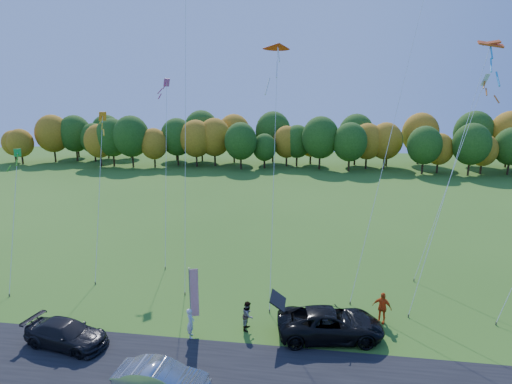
# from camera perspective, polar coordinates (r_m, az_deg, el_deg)

# --- Properties ---
(ground) EXTENTS (160.00, 160.00, 0.00)m
(ground) POSITION_cam_1_polar(r_m,az_deg,el_deg) (24.63, -2.06, -19.43)
(ground) COLOR #325F19
(asphalt_strip) EXTENTS (90.00, 6.00, 0.01)m
(asphalt_strip) POSITION_cam_1_polar(r_m,az_deg,el_deg) (21.44, -4.12, -25.14)
(asphalt_strip) COLOR black
(asphalt_strip) RESTS_ON ground
(tree_line) EXTENTS (116.00, 12.00, 10.00)m
(tree_line) POSITION_cam_1_polar(r_m,az_deg,el_deg) (76.61, 5.12, 3.36)
(tree_line) COLOR #1E4711
(tree_line) RESTS_ON ground
(black_suv) EXTENTS (6.32, 3.59, 1.66)m
(black_suv) POSITION_cam_1_polar(r_m,az_deg,el_deg) (24.21, 10.56, -17.97)
(black_suv) COLOR black
(black_suv) RESTS_ON ground
(silver_sedan) EXTENTS (4.45, 1.78, 1.44)m
(silver_sedan) POSITION_cam_1_polar(r_m,az_deg,el_deg) (20.72, -13.39, -24.59)
(silver_sedan) COLOR #9D9EA2
(silver_sedan) RESTS_ON ground
(dark_truck_a) EXTENTS (4.99, 2.68, 1.38)m
(dark_truck_a) POSITION_cam_1_polar(r_m,az_deg,el_deg) (25.48, -25.47, -17.82)
(dark_truck_a) COLOR black
(dark_truck_a) RESTS_ON ground
(person_tailgate_a) EXTENTS (0.57, 0.72, 1.75)m
(person_tailgate_a) POSITION_cam_1_polar(r_m,az_deg,el_deg) (24.09, -9.33, -17.97)
(person_tailgate_a) COLOR silver
(person_tailgate_a) RESTS_ON ground
(person_tailgate_b) EXTENTS (0.73, 0.90, 1.75)m
(person_tailgate_b) POSITION_cam_1_polar(r_m,az_deg,el_deg) (24.51, -1.15, -17.20)
(person_tailgate_b) COLOR gray
(person_tailgate_b) RESTS_ON ground
(person_east) EXTENTS (1.23, 0.89, 1.94)m
(person_east) POSITION_cam_1_polar(r_m,az_deg,el_deg) (26.21, 17.55, -15.45)
(person_east) COLOR #D94D14
(person_east) RESTS_ON ground
(feather_flag) EXTENTS (0.50, 0.22, 3.93)m
(feather_flag) POSITION_cam_1_polar(r_m,az_deg,el_deg) (23.95, -8.95, -13.97)
(feather_flag) COLOR #999999
(feather_flag) RESTS_ON ground
(kite_delta_blue) EXTENTS (3.54, 11.78, 32.18)m
(kite_delta_blue) POSITION_cam_1_polar(r_m,az_deg,el_deg) (31.28, -10.06, 17.91)
(kite_delta_blue) COLOR #4C3F33
(kite_delta_blue) RESTS_ON ground
(kite_parafoil_orange) EXTENTS (8.30, 13.01, 25.57)m
(kite_parafoil_orange) POSITION_cam_1_polar(r_m,az_deg,el_deg) (31.37, 19.54, 11.25)
(kite_parafoil_orange) COLOR #4C3F33
(kite_parafoil_orange) RESTS_ON ground
(kite_delta_red) EXTENTS (2.25, 10.82, 18.44)m
(kite_delta_red) POSITION_cam_1_polar(r_m,az_deg,el_deg) (28.65, 2.64, 6.26)
(kite_delta_red) COLOR #4C3F33
(kite_delta_red) RESTS_ON ground
(kite_parafoil_rainbow) EXTENTS (7.10, 7.53, 17.43)m
(kite_parafoil_rainbow) POSITION_cam_1_polar(r_m,az_deg,el_deg) (28.79, 26.18, 2.46)
(kite_parafoil_rainbow) COLOR #4C3F33
(kite_parafoil_rainbow) RESTS_ON ground
(kite_diamond_yellow) EXTENTS (2.78, 7.64, 12.53)m
(kite_diamond_yellow) POSITION_cam_1_polar(r_m,az_deg,el_deg) (33.61, -21.50, -0.13)
(kite_diamond_yellow) COLOR #4C3F33
(kite_diamond_yellow) RESTS_ON ground
(kite_diamond_green) EXTENTS (2.65, 5.75, 9.82)m
(kite_diamond_green) POSITION_cam_1_polar(r_m,az_deg,el_deg) (33.96, -31.33, -3.31)
(kite_diamond_green) COLOR #4C3F33
(kite_diamond_green) RESTS_ON ground
(kite_diamond_white) EXTENTS (5.69, 5.34, 15.48)m
(kite_diamond_white) POSITION_cam_1_polar(r_m,az_deg,el_deg) (33.16, 25.99, 1.76)
(kite_diamond_white) COLOR #4C3F33
(kite_diamond_white) RESTS_ON ground
(kite_diamond_pink) EXTENTS (2.75, 8.79, 15.34)m
(kite_diamond_pink) POSITION_cam_1_polar(r_m,az_deg,el_deg) (34.99, -12.74, 3.37)
(kite_diamond_pink) COLOR #4C3F33
(kite_diamond_pink) RESTS_ON ground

